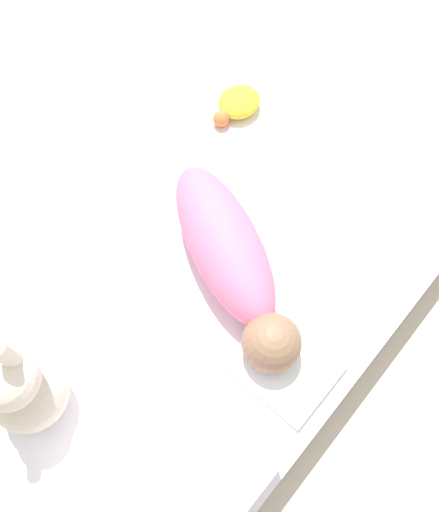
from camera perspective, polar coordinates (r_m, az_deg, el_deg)
name	(u,v)px	position (r m, az deg, el deg)	size (l,w,h in m)	color
ground_plane	(216,295)	(1.41, -0.37, -4.46)	(12.00, 12.00, 0.00)	#B2A893
bed_mattress	(216,284)	(1.34, -0.39, -3.24)	(1.32, 0.85, 0.15)	white
burp_cloth	(285,366)	(1.19, 7.52, -12.34)	(0.19, 0.22, 0.02)	white
swaddled_baby	(230,257)	(1.20, 1.23, -0.07)	(0.36, 0.56, 0.17)	pink
pillow	(166,480)	(1.10, -6.10, -24.10)	(0.35, 0.31, 0.12)	white
bunny_plush	(23,389)	(1.12, -21.56, -13.98)	(0.16, 0.16, 0.33)	beige
turtle_plush	(237,104)	(1.56, 2.05, 17.01)	(0.17, 0.12, 0.06)	yellow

